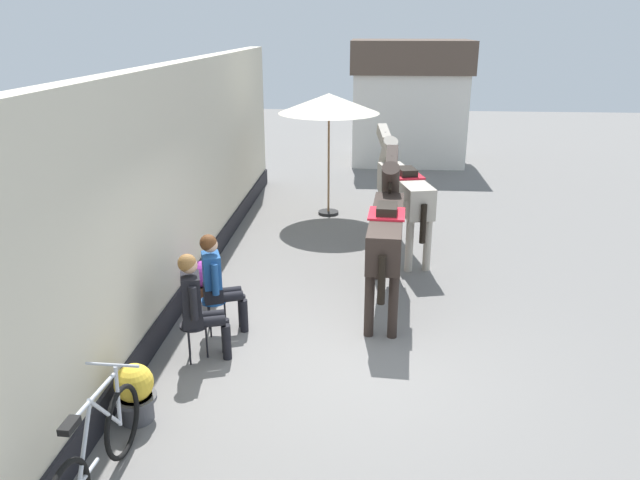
% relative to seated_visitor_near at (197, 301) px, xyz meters
% --- Properties ---
extents(ground_plane, '(40.00, 40.00, 0.00)m').
position_rel_seated_visitor_near_xyz_m(ground_plane, '(1.75, 3.33, -0.78)').
color(ground_plane, slate).
extents(pub_facade_wall, '(0.34, 14.00, 3.40)m').
position_rel_seated_visitor_near_xyz_m(pub_facade_wall, '(-0.79, 1.83, 0.76)').
color(pub_facade_wall, beige).
rests_on(pub_facade_wall, ground_plane).
extents(distant_cottage, '(3.40, 2.60, 3.50)m').
position_rel_seated_visitor_near_xyz_m(distant_cottage, '(3.15, 11.81, 1.02)').
color(distant_cottage, silver).
rests_on(distant_cottage, ground_plane).
extents(seated_visitor_near, '(0.61, 0.48, 1.39)m').
position_rel_seated_visitor_near_xyz_m(seated_visitor_near, '(0.00, 0.00, 0.00)').
color(seated_visitor_near, black).
rests_on(seated_visitor_near, ground_plane).
extents(seated_visitor_far, '(0.61, 0.49, 1.39)m').
position_rel_seated_visitor_near_xyz_m(seated_visitor_far, '(0.07, 0.70, 0.00)').
color(seated_visitor_far, '#194C99').
rests_on(seated_visitor_far, ground_plane).
extents(saddled_horse_near, '(0.59, 3.00, 2.06)m').
position_rel_seated_visitor_near_xyz_m(saddled_horse_near, '(2.29, 1.84, 0.38)').
color(saddled_horse_near, '#2D231E').
rests_on(saddled_horse_near, ground_plane).
extents(saddled_horse_far, '(0.96, 2.95, 2.06)m').
position_rel_seated_visitor_near_xyz_m(saddled_horse_far, '(2.62, 4.13, 0.38)').
color(saddled_horse_far, '#B2A899').
rests_on(saddled_horse_far, ground_plane).
extents(flower_planter_near, '(0.43, 0.43, 0.64)m').
position_rel_seated_visitor_near_xyz_m(flower_planter_near, '(-0.34, -1.26, -0.44)').
color(flower_planter_near, '#4C4C51').
rests_on(flower_planter_near, ground_plane).
extents(flower_planter_far, '(0.43, 0.43, 0.64)m').
position_rel_seated_visitor_near_xyz_m(flower_planter_far, '(-0.38, 1.61, -0.44)').
color(flower_planter_far, brown).
rests_on(flower_planter_far, ground_plane).
extents(leaning_bicycle, '(0.50, 1.76, 1.02)m').
position_rel_seated_visitor_near_xyz_m(leaning_bicycle, '(-0.28, -2.30, -0.38)').
color(leaning_bicycle, black).
rests_on(leaning_bicycle, ground_plane).
extents(cafe_parasol, '(2.10, 2.10, 2.58)m').
position_rel_seated_visitor_near_xyz_m(cafe_parasol, '(1.17, 6.17, 1.59)').
color(cafe_parasol, black).
rests_on(cafe_parasol, ground_plane).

